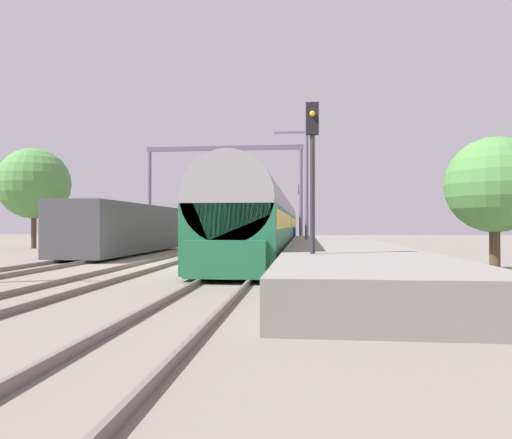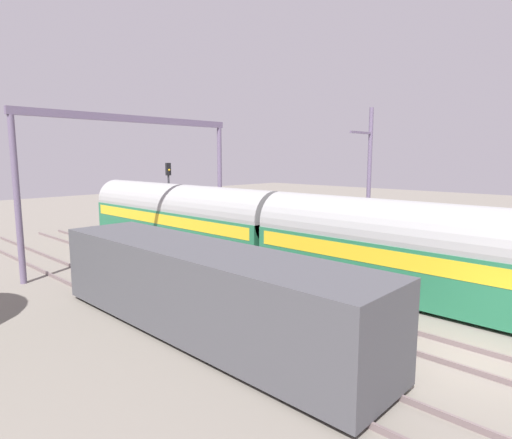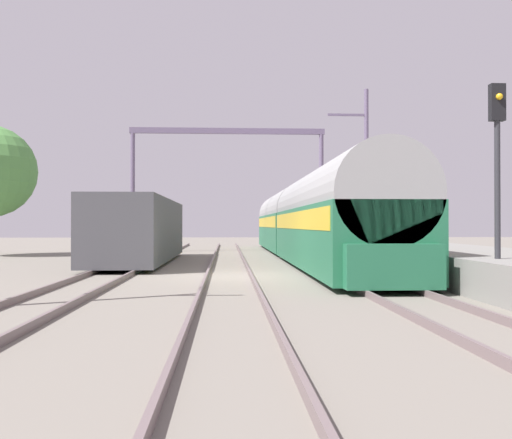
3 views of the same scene
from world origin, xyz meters
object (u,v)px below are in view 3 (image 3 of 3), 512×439
Objects in this scene: passenger_train at (304,220)px; railway_signal_far at (308,203)px; catenary_gantry at (228,163)px; railway_signal_near at (497,160)px; freight_car at (141,230)px; person_crossing at (318,236)px.

passenger_train is 6.24× the size of railway_signal_far.
railway_signal_far is 8.37m from catenary_gantry.
railway_signal_far is at bearing 42.92° from catenary_gantry.
railway_signal_near is (2.51, -16.52, 1.32)m from passenger_train.
freight_car is at bearing 129.18° from railway_signal_near.
railway_signal_far reaches higher than freight_car.
freight_car reaches higher than person_crossing.
freight_car is 16.67m from railway_signal_near.
railway_signal_near reaches higher than passenger_train.
railway_signal_near is (1.07, -20.98, 2.26)m from person_crossing.
railway_signal_near is at bearing 103.87° from person_crossing.
railway_signal_far is at bearing 57.85° from freight_car.
catenary_gantry is (-5.42, 2.10, 4.59)m from person_crossing.
passenger_train is at bearing 98.64° from railway_signal_near.
passenger_train is 4.78m from person_crossing.
catenary_gantry is (-3.98, 6.57, 3.65)m from passenger_train.
catenary_gantry reaches higher than freight_car.
passenger_train is 16.76m from railway_signal_near.
freight_car is at bearing -155.27° from passenger_train.
catenary_gantry reaches higher than person_crossing.
passenger_train reaches higher than freight_car.
catenary_gantry is (3.98, 10.23, 4.15)m from freight_car.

